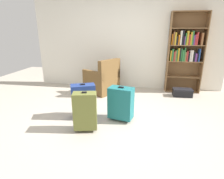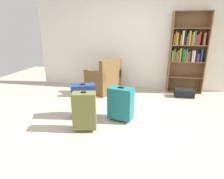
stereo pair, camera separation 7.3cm
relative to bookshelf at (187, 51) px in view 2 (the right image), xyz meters
The scene contains 9 objects.
ground_plane 2.76m from the bookshelf, 126.73° to the right, with size 9.15×9.15×0.00m, color #B2A899.
back_wall 1.54m from the bookshelf, behind, with size 5.23×0.10×2.60m, color silver.
bookshelf is the anchor object (origin of this frame).
armchair 2.27m from the bookshelf, 167.57° to the right, with size 0.96×0.96×0.90m.
mug 2.02m from the bookshelf, 158.17° to the right, with size 0.12×0.08×0.10m.
storage_box 1.08m from the bookshelf, 94.19° to the right, with size 0.46×0.26×0.19m.
suitcase_navy_blue 2.98m from the bookshelf, 137.18° to the right, with size 0.49×0.38×0.66m.
suitcase_olive 3.19m from the bookshelf, 128.47° to the right, with size 0.40×0.29×0.67m.
suitcase_teal 2.53m from the bookshelf, 125.73° to the right, with size 0.48×0.34×0.64m.
Camera 2 is at (0.52, -2.91, 1.56)m, focal length 28.88 mm.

